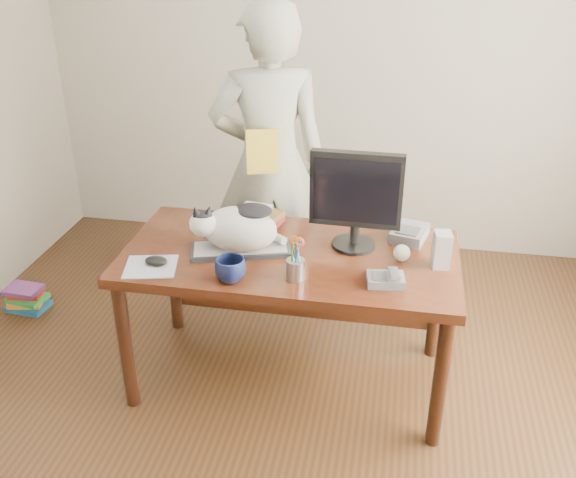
% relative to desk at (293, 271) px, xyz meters
% --- Properties ---
extents(room, '(4.50, 4.50, 4.50)m').
position_rel_desk_xyz_m(room, '(0.00, -0.68, 0.75)').
color(room, black).
rests_on(room, ground).
extents(desk, '(1.60, 0.80, 0.75)m').
position_rel_desk_xyz_m(desk, '(0.00, 0.00, 0.00)').
color(desk, black).
rests_on(desk, ground).
extents(keyboard, '(0.50, 0.30, 0.03)m').
position_rel_desk_xyz_m(keyboard, '(-0.23, -0.11, 0.16)').
color(keyboard, black).
rests_on(keyboard, desk).
extents(cat, '(0.45, 0.32, 0.26)m').
position_rel_desk_xyz_m(cat, '(-0.25, -0.12, 0.28)').
color(cat, white).
rests_on(cat, keyboard).
extents(monitor, '(0.43, 0.22, 0.49)m').
position_rel_desk_xyz_m(monitor, '(0.29, 0.03, 0.42)').
color(monitor, black).
rests_on(monitor, desk).
extents(pen_cup, '(0.11, 0.11, 0.22)m').
position_rel_desk_xyz_m(pen_cup, '(0.07, -0.31, 0.21)').
color(pen_cup, gray).
rests_on(pen_cup, desk).
extents(mousepad, '(0.27, 0.26, 0.01)m').
position_rel_desk_xyz_m(mousepad, '(-0.61, -0.33, 0.15)').
color(mousepad, silver).
rests_on(mousepad, desk).
extents(mouse, '(0.12, 0.09, 0.04)m').
position_rel_desk_xyz_m(mouse, '(-0.59, -0.31, 0.17)').
color(mouse, black).
rests_on(mouse, mousepad).
extents(coffee_mug, '(0.19, 0.19, 0.11)m').
position_rel_desk_xyz_m(coffee_mug, '(-0.21, -0.38, 0.20)').
color(coffee_mug, black).
rests_on(coffee_mug, desk).
extents(phone, '(0.18, 0.15, 0.07)m').
position_rel_desk_xyz_m(phone, '(0.47, -0.28, 0.17)').
color(phone, '#5C5D61').
rests_on(phone, desk).
extents(speaker, '(0.09, 0.09, 0.17)m').
position_rel_desk_xyz_m(speaker, '(0.70, -0.08, 0.23)').
color(speaker, '#9D9DA0').
rests_on(speaker, desk).
extents(baseball, '(0.08, 0.08, 0.08)m').
position_rel_desk_xyz_m(baseball, '(0.53, -0.06, 0.19)').
color(baseball, silver).
rests_on(baseball, desk).
extents(book_stack, '(0.28, 0.24, 0.09)m').
position_rel_desk_xyz_m(book_stack, '(-0.22, 0.21, 0.19)').
color(book_stack, '#52151A').
rests_on(book_stack, desk).
extents(calculator, '(0.20, 0.24, 0.06)m').
position_rel_desk_xyz_m(calculator, '(0.56, 0.17, 0.18)').
color(calculator, '#5C5D61').
rests_on(calculator, desk).
extents(person, '(0.77, 0.61, 1.83)m').
position_rel_desk_xyz_m(person, '(-0.25, 0.65, 0.31)').
color(person, beige).
rests_on(person, ground).
extents(held_book, '(0.20, 0.15, 0.24)m').
position_rel_desk_xyz_m(held_book, '(-0.25, 0.48, 0.45)').
color(held_book, gold).
rests_on(held_book, person).
extents(book_pile_b, '(0.26, 0.20, 0.15)m').
position_rel_desk_xyz_m(book_pile_b, '(-1.72, 0.27, -0.53)').
color(book_pile_b, '#164F88').
rests_on(book_pile_b, ground).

